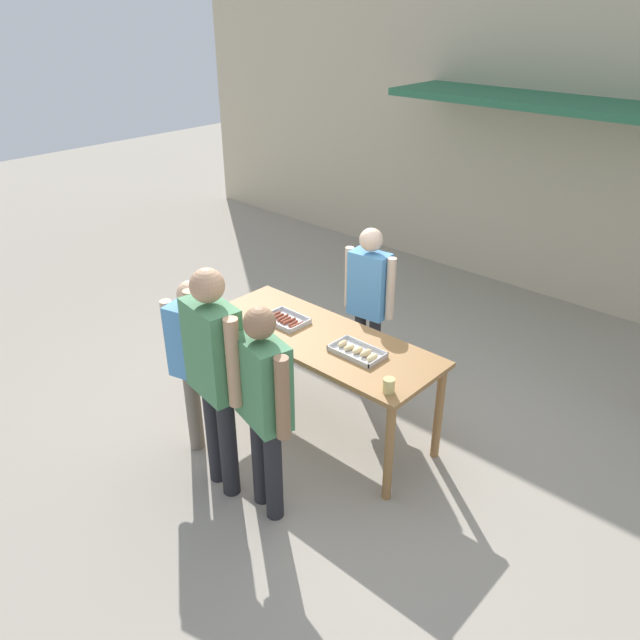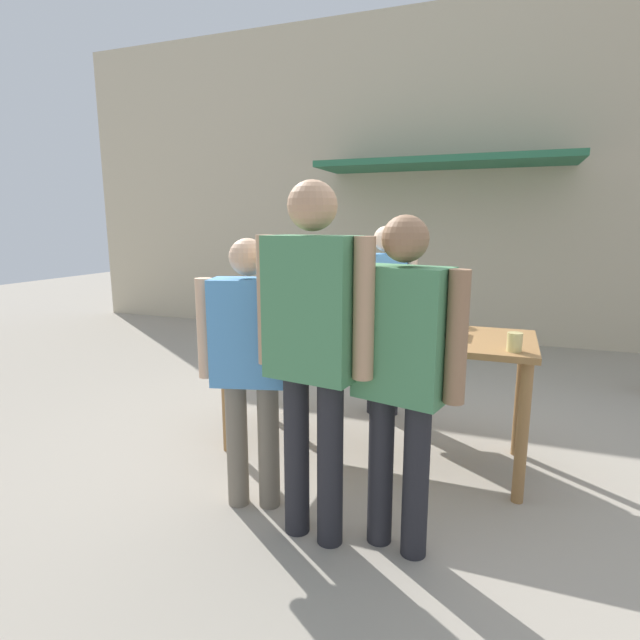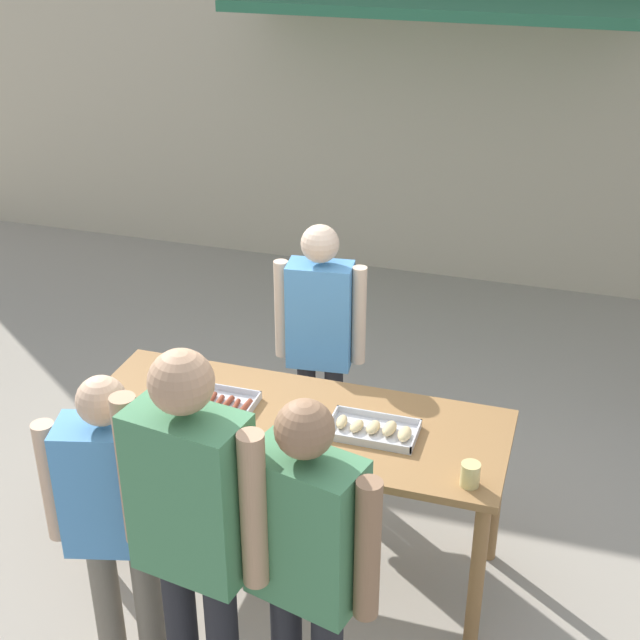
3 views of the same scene
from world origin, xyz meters
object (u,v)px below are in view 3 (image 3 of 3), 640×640
object	(u,v)px
person_customer_with_cup	(306,555)
beer_cup	(470,474)
condiment_jar_mustard	(96,409)
person_server_behind_table	(320,332)
food_tray_sausages	(219,404)
person_customer_holding_hotdog	(116,509)
person_customer_waiting_in_line	(193,522)
food_tray_buns	(375,430)
condiment_jar_ketchup	(113,414)

from	to	relation	value
person_customer_with_cup	beer_cup	bearing A→B (deg)	-111.08
condiment_jar_mustard	person_server_behind_table	bearing A→B (deg)	52.24
food_tray_sausages	person_customer_holding_hotdog	world-z (taller)	person_customer_holding_hotdog
person_customer_waiting_in_line	person_customer_with_cup	bearing A→B (deg)	-162.84
food_tray_sausages	food_tray_buns	bearing A→B (deg)	0.09
person_server_behind_table	person_customer_with_cup	world-z (taller)	person_customer_with_cup
person_customer_holding_hotdog	person_customer_with_cup	world-z (taller)	person_customer_with_cup
condiment_jar_ketchup	person_customer_with_cup	world-z (taller)	person_customer_with_cup
condiment_jar_mustard	person_customer_with_cup	distance (m)	1.51
condiment_jar_mustard	condiment_jar_ketchup	size ratio (longest dim) A/B	1.00
person_customer_holding_hotdog	person_customer_with_cup	bearing A→B (deg)	158.42
condiment_jar_ketchup	beer_cup	size ratio (longest dim) A/B	0.79
condiment_jar_ketchup	person_customer_with_cup	distance (m)	1.42
person_server_behind_table	person_customer_holding_hotdog	bearing A→B (deg)	-108.97
person_server_behind_table	person_customer_holding_hotdog	world-z (taller)	person_server_behind_table
food_tray_sausages	condiment_jar_ketchup	size ratio (longest dim) A/B	4.20
food_tray_buns	person_customer_holding_hotdog	world-z (taller)	person_customer_holding_hotdog
food_tray_buns	person_customer_holding_hotdog	distance (m)	1.26
food_tray_buns	food_tray_sausages	bearing A→B (deg)	-179.91
beer_cup	person_customer_with_cup	xyz separation A→B (m)	(-0.51, -0.73, 0.03)
beer_cup	person_server_behind_table	bearing A→B (deg)	134.02
person_server_behind_table	person_customer_holding_hotdog	xyz separation A→B (m)	(-0.37, -1.68, -0.05)
condiment_jar_mustard	beer_cup	bearing A→B (deg)	0.26
beer_cup	person_customer_waiting_in_line	world-z (taller)	person_customer_waiting_in_line
person_customer_waiting_in_line	food_tray_sausages	bearing A→B (deg)	-62.68
food_tray_buns	person_customer_with_cup	world-z (taller)	person_customer_with_cup
beer_cup	person_customer_holding_hotdog	bearing A→B (deg)	-155.53
food_tray_buns	beer_cup	bearing A→B (deg)	-27.91
condiment_jar_ketchup	person_customer_waiting_in_line	distance (m)	1.12
person_customer_holding_hotdog	person_customer_waiting_in_line	xyz separation A→B (m)	(0.44, -0.17, 0.18)
person_customer_with_cup	person_customer_waiting_in_line	bearing A→B (deg)	22.26
food_tray_sausages	condiment_jar_mustard	world-z (taller)	condiment_jar_mustard
condiment_jar_mustard	beer_cup	xyz separation A→B (m)	(1.84, 0.01, 0.01)
condiment_jar_mustard	food_tray_buns	bearing A→B (deg)	11.37
person_customer_waiting_in_line	condiment_jar_mustard	bearing A→B (deg)	-32.74
condiment_jar_mustard	person_customer_waiting_in_line	xyz separation A→B (m)	(0.89, -0.79, 0.15)
person_server_behind_table	beer_cup	bearing A→B (deg)	-52.48
beer_cup	person_customer_waiting_in_line	xyz separation A→B (m)	(-0.95, -0.80, 0.14)
food_tray_buns	condiment_jar_ketchup	bearing A→B (deg)	-167.40
person_customer_waiting_in_line	beer_cup	bearing A→B (deg)	-131.05
condiment_jar_ketchup	person_server_behind_table	bearing A→B (deg)	55.88
food_tray_sausages	person_customer_holding_hotdog	xyz separation A→B (m)	(-0.09, -0.89, 0.00)
condiment_jar_mustard	person_server_behind_table	xyz separation A→B (m)	(0.82, 1.06, 0.03)
person_customer_with_cup	person_customer_waiting_in_line	xyz separation A→B (m)	(-0.43, -0.06, 0.10)
condiment_jar_mustard	beer_cup	size ratio (longest dim) A/B	0.79
condiment_jar_ketchup	person_customer_waiting_in_line	size ratio (longest dim) A/B	0.05
beer_cup	person_server_behind_table	size ratio (longest dim) A/B	0.07
food_tray_sausages	beer_cup	world-z (taller)	beer_cup
condiment_jar_mustard	person_customer_with_cup	bearing A→B (deg)	-28.78
condiment_jar_ketchup	beer_cup	distance (m)	1.74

